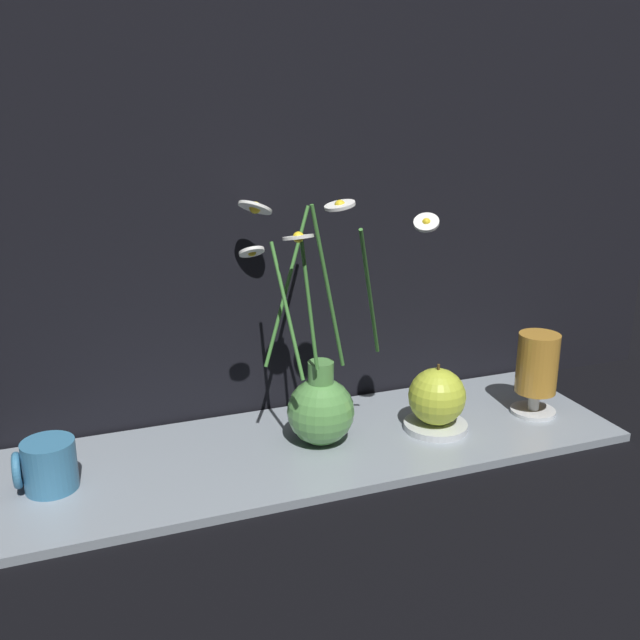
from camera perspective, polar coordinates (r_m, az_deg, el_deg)
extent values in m
plane|color=black|center=(1.03, 0.06, -10.32)|extent=(6.00, 6.00, 0.00)
cube|color=gray|center=(1.02, 0.06, -10.03)|extent=(0.86, 0.27, 0.01)
cube|color=black|center=(1.05, -2.97, 21.29)|extent=(1.36, 0.02, 1.10)
sphere|color=#59994C|center=(1.00, -0.08, -7.40)|extent=(0.09, 0.09, 0.09)
cylinder|color=#59994C|center=(0.98, -0.08, -4.49)|extent=(0.04, 0.04, 0.04)
cylinder|color=#3D7A33|center=(0.92, -2.66, 0.80)|extent=(0.02, 0.10, 0.17)
cylinder|color=white|center=(0.89, -5.49, 5.45)|extent=(0.04, 0.03, 0.02)
sphere|color=yellow|center=(0.89, -5.49, 5.45)|extent=(0.01, 0.01, 0.01)
cylinder|color=#3D7A33|center=(0.92, 0.71, 2.53)|extent=(0.05, 0.02, 0.22)
cylinder|color=white|center=(0.87, 1.60, 9.16)|extent=(0.05, 0.05, 0.01)
sphere|color=yellow|center=(0.87, 1.60, 9.16)|extent=(0.01, 0.01, 0.01)
cylinder|color=#3D7A33|center=(0.92, 4.02, 1.92)|extent=(0.09, 0.12, 0.20)
cylinder|color=white|center=(0.89, 8.51, 7.73)|extent=(0.04, 0.04, 0.02)
sphere|color=yellow|center=(0.89, 8.51, 7.73)|extent=(0.01, 0.01, 0.01)
cylinder|color=#3D7A33|center=(0.93, -0.88, 1.41)|extent=(0.02, 0.04, 0.18)
cylinder|color=white|center=(0.90, -1.74, 6.65)|extent=(0.05, 0.05, 0.01)
sphere|color=yellow|center=(0.90, -1.74, 6.65)|extent=(0.01, 0.01, 0.01)
cylinder|color=#3D7A33|center=(0.97, -2.65, 2.77)|extent=(0.09, 0.07, 0.20)
cylinder|color=white|center=(0.98, -5.21, 8.94)|extent=(0.06, 0.06, 0.02)
sphere|color=yellow|center=(0.98, -5.21, 8.94)|extent=(0.02, 0.02, 0.02)
cylinder|color=teal|center=(0.95, -20.80, -10.89)|extent=(0.06, 0.06, 0.06)
torus|color=teal|center=(0.96, -23.07, -11.10)|extent=(0.01, 0.05, 0.05)
cylinder|color=silver|center=(1.16, 16.66, -6.98)|extent=(0.07, 0.07, 0.01)
cylinder|color=silver|center=(1.15, 16.73, -6.17)|extent=(0.02, 0.02, 0.03)
cylinder|color=#B77F2D|center=(1.13, 17.00, -3.32)|extent=(0.06, 0.06, 0.09)
cylinder|color=silver|center=(1.07, 9.22, -8.36)|extent=(0.09, 0.09, 0.01)
sphere|color=#B7C638|center=(1.05, 9.34, -6.06)|extent=(0.08, 0.08, 0.08)
cylinder|color=#4C3819|center=(1.03, 9.46, -3.73)|extent=(0.00, 0.00, 0.01)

